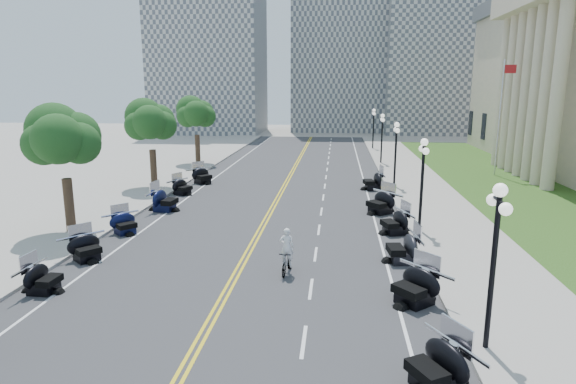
{
  "coord_description": "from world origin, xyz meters",
  "views": [
    {
      "loc": [
        4.09,
        -21.48,
        7.67
      ],
      "look_at": [
        1.44,
        4.44,
        2.0
      ],
      "focal_mm": 30.0,
      "sensor_mm": 36.0,
      "label": 1
    }
  ],
  "objects_px": {
    "motorcycle_n_3": "(437,364)",
    "flagpole": "(499,119)",
    "cyclist_rider": "(287,231)",
    "bicycle": "(287,262)"
  },
  "relations": [
    {
      "from": "flagpole",
      "to": "motorcycle_n_3",
      "type": "height_order",
      "value": "flagpole"
    },
    {
      "from": "flagpole",
      "to": "cyclist_rider",
      "type": "relative_size",
      "value": 6.09
    },
    {
      "from": "flagpole",
      "to": "cyclist_rider",
      "type": "height_order",
      "value": "flagpole"
    },
    {
      "from": "flagpole",
      "to": "bicycle",
      "type": "distance_m",
      "value": 29.55
    },
    {
      "from": "motorcycle_n_3",
      "to": "flagpole",
      "type": "bearing_deg",
      "value": 131.07
    },
    {
      "from": "flagpole",
      "to": "cyclist_rider",
      "type": "xyz_separation_m",
      "value": [
        -15.9,
        -24.5,
        -3.15
      ]
    },
    {
      "from": "bicycle",
      "to": "cyclist_rider",
      "type": "height_order",
      "value": "cyclist_rider"
    },
    {
      "from": "flagpole",
      "to": "motorcycle_n_3",
      "type": "bearing_deg",
      "value": -109.33
    },
    {
      "from": "bicycle",
      "to": "cyclist_rider",
      "type": "bearing_deg",
      "value": 0.0
    },
    {
      "from": "flagpole",
      "to": "motorcycle_n_3",
      "type": "xyz_separation_m",
      "value": [
        -11.22,
        -31.99,
        -4.29
      ]
    }
  ]
}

